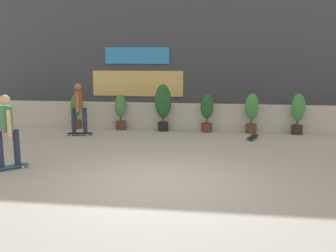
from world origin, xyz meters
name	(u,v)px	position (x,y,z in m)	size (l,w,h in m)	color
ground_plane	(158,182)	(0.00, 0.00, 0.00)	(48.00, 48.00, 0.00)	#B2AFA8
planter_wall	(185,116)	(0.00, 6.00, 0.45)	(18.00, 0.40, 0.90)	beige
building_backdrop	(194,41)	(0.00, 10.00, 3.25)	(20.00, 2.08, 6.50)	#424751
potted_plant_0	(76,110)	(-3.87, 5.55, 0.65)	(0.37, 0.37, 1.21)	brown
potted_plant_1	(121,111)	(-2.24, 5.55, 0.68)	(0.39, 0.39, 1.24)	brown
potted_plant_2	(163,104)	(-0.74, 5.55, 0.95)	(0.57, 0.57, 1.61)	black
potted_plant_3	(207,110)	(0.77, 5.55, 0.74)	(0.43, 0.43, 1.32)	brown
potted_plant_4	(252,111)	(2.26, 5.55, 0.76)	(0.44, 0.44, 1.34)	brown
potted_plant_5	(298,111)	(3.75, 5.55, 0.77)	(0.44, 0.44, 1.36)	#2D2823
skater_by_wall_right	(7,129)	(-3.48, 0.45, 0.94)	(0.72, 0.70, 1.70)	#266699
skater_by_wall_left	(79,107)	(-3.32, 4.39, 0.94)	(0.82, 0.55, 1.70)	black
skateboard_near_camera	(253,137)	(2.25, 4.59, 0.06)	(0.45, 0.82, 0.08)	black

